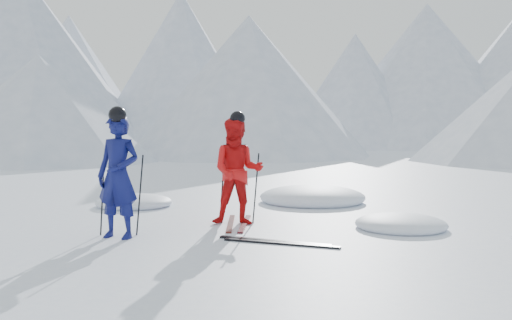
{
  "coord_description": "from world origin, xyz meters",
  "views": [
    {
      "loc": [
        -0.81,
        -8.7,
        1.58
      ],
      "look_at": [
        -1.53,
        0.5,
        1.1
      ],
      "focal_mm": 38.0,
      "sensor_mm": 36.0,
      "label": 1
    }
  ],
  "objects": [
    {
      "name": "ground",
      "position": [
        0.0,
        0.0,
        0.0
      ],
      "size": [
        160.0,
        160.0,
        0.0
      ],
      "primitive_type": "plane",
      "color": "white",
      "rests_on": "ground"
    },
    {
      "name": "skier_red",
      "position": [
        -1.84,
        0.43,
        0.91
      ],
      "size": [
        0.92,
        0.74,
        1.82
      ],
      "primitive_type": "imported",
      "rotation": [
        0.0,
        0.0,
        0.05
      ],
      "color": "red",
      "rests_on": "ground"
    },
    {
      "name": "ski_loose_a",
      "position": [
        -1.15,
        -1.01,
        0.01
      ],
      "size": [
        1.65,
        0.61,
        0.03
      ],
      "primitive_type": "cube",
      "rotation": [
        0.0,
        0.0,
        1.26
      ],
      "color": "black",
      "rests_on": "ground"
    },
    {
      "name": "mountain_range",
      "position": [
        5.71,
        35.31,
        6.72
      ],
      "size": [
        106.15,
        62.94,
        15.53
      ],
      "color": "#B2BCD1",
      "rests_on": "ground"
    },
    {
      "name": "pole_blue_left",
      "position": [
        -3.77,
        -0.73,
        0.62
      ],
      "size": [
        0.12,
        0.09,
        1.23
      ],
      "primitive_type": "cylinder",
      "rotation": [
        0.05,
        0.08,
        0.0
      ],
      "color": "black",
      "rests_on": "ground"
    },
    {
      "name": "ski_worn_left",
      "position": [
        -1.96,
        0.43,
        0.01
      ],
      "size": [
        0.24,
        1.7,
        0.03
      ],
      "primitive_type": "cube",
      "rotation": [
        0.0,
        0.0,
        0.09
      ],
      "color": "black",
      "rests_on": "ground"
    },
    {
      "name": "pole_red_left",
      "position": [
        -2.14,
        0.68,
        0.61
      ],
      "size": [
        0.12,
        0.1,
        1.21
      ],
      "primitive_type": "cylinder",
      "rotation": [
        0.06,
        0.08,
        0.0
      ],
      "color": "black",
      "rests_on": "ground"
    },
    {
      "name": "ski_worn_right",
      "position": [
        -1.72,
        0.43,
        0.01
      ],
      "size": [
        0.12,
        1.7,
        0.03
      ],
      "primitive_type": "cube",
      "rotation": [
        0.0,
        0.0,
        0.02
      ],
      "color": "black",
      "rests_on": "ground"
    },
    {
      "name": "skier_blue",
      "position": [
        -3.47,
        -0.88,
        0.92
      ],
      "size": [
        0.77,
        0.6,
        1.85
      ],
      "primitive_type": "imported",
      "rotation": [
        0.0,
        0.0,
        -0.26
      ],
      "color": "#0D1252",
      "rests_on": "ground"
    },
    {
      "name": "snow_lumps",
      "position": [
        -0.63,
        2.35,
        0.0
      ],
      "size": [
        8.65,
        6.21,
        0.52
      ],
      "color": "white",
      "rests_on": "ground"
    },
    {
      "name": "pole_blue_right",
      "position": [
        -3.22,
        -0.63,
        0.62
      ],
      "size": [
        0.12,
        0.07,
        1.23
      ],
      "primitive_type": "cylinder",
      "rotation": [
        -0.04,
        0.08,
        0.0
      ],
      "color": "black",
      "rests_on": "ground"
    },
    {
      "name": "ski_loose_b",
      "position": [
        -1.05,
        -1.16,
        0.01
      ],
      "size": [
        1.66,
        0.55,
        0.03
      ],
      "primitive_type": "cube",
      "rotation": [
        0.0,
        0.0,
        1.29
      ],
      "color": "black",
      "rests_on": "ground"
    },
    {
      "name": "pole_red_right",
      "position": [
        -1.54,
        0.58,
        0.61
      ],
      "size": [
        0.12,
        0.09,
        1.21
      ],
      "primitive_type": "cylinder",
      "rotation": [
        -0.05,
        0.08,
        0.0
      ],
      "color": "black",
      "rests_on": "ground"
    }
  ]
}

